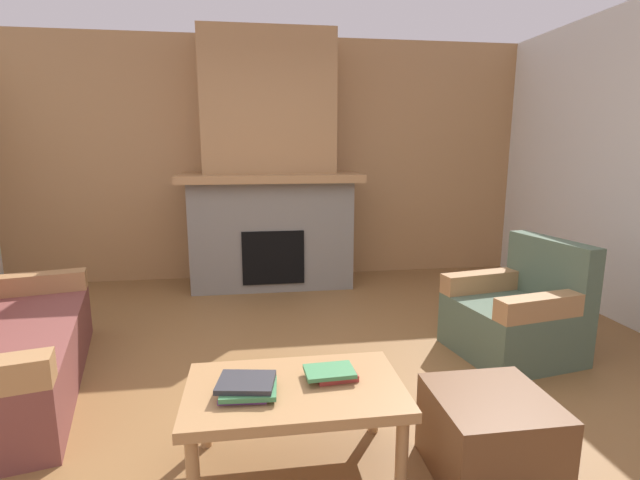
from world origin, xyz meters
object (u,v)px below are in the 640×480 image
armchair (518,315)px  coffee_table (295,397)px  ottoman (490,436)px  fireplace (270,179)px

armchair → coffee_table: size_ratio=0.88×
coffee_table → ottoman: (0.88, -0.17, -0.18)m
fireplace → coffee_table: (-0.03, -3.15, -0.79)m
fireplace → coffee_table: 3.25m
armchair → ottoman: size_ratio=1.69×
armchair → ottoman: (-0.85, -1.21, -0.09)m
fireplace → ottoman: bearing=-75.5°
coffee_table → ottoman: coffee_table is taller
armchair → ottoman: bearing=-125.2°
fireplace → coffee_table: size_ratio=2.70×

